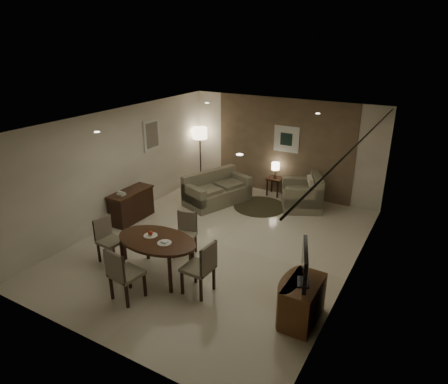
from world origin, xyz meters
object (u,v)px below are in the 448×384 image
Objects in this scene: console_desk at (132,205)px; side_table at (275,186)px; dining_table at (158,257)px; chair_right at (198,267)px; chair_near at (127,273)px; floor_lamp at (200,155)px; tv_cabinet at (303,302)px; sofa at (217,188)px; chair_far at (184,236)px; chair_left at (111,241)px; armchair at (302,192)px.

console_desk is 4.04m from side_table.
chair_right reaches higher than dining_table.
console_desk is 0.75× the size of dining_table.
chair_near is (2.09, -2.43, 0.12)m from console_desk.
console_desk reaches higher than side_table.
floor_lamp is at bearing -62.52° from chair_near.
tv_cabinet is at bearing 97.77° from chair_right.
floor_lamp is at bearing 89.90° from console_desk.
sofa reaches higher than console_desk.
side_table is at bearing 71.62° from chair_far.
sofa is (0.31, 3.62, -0.04)m from chair_left.
chair_far is 4.41m from floor_lamp.
chair_left is at bearing -155.68° from chair_far.
side_table is (-0.65, 4.93, -0.25)m from chair_right.
chair_right is 0.99× the size of armchair.
sofa reaches higher than side_table.
floor_lamp is (-2.08, 4.69, 0.48)m from dining_table.
chair_left reaches higher than tv_cabinet.
floor_lamp reaches higher than sofa.
chair_near reaches higher than dining_table.
dining_table reaches higher than side_table.
chair_right is (0.95, 0.74, 0.00)m from chair_near.
armchair reaches higher than dining_table.
chair_left reaches higher than chair_far.
console_desk is 1.33× the size of tv_cabinet.
sofa is at bearing -152.03° from chair_right.
dining_table is (2.08, -1.59, -0.00)m from console_desk.
chair_near is 5.31m from armchair.
chair_left reaches higher than console_desk.
sofa is at bearing 92.63° from chair_far.
console_desk is at bearing 34.65° from chair_left.
chair_near is 0.98× the size of armchair.
chair_left is at bearing -59.82° from console_desk.
chair_left is 1.79× the size of side_table.
side_table is at bearing -144.54° from armchair.
chair_left is at bearing -164.41° from sofa.
chair_near is at bearing -104.73° from chair_far.
chair_far is at bearing -61.47° from floor_lamp.
chair_left is at bearing -177.56° from tv_cabinet.
sofa is at bearing 136.26° from tv_cabinet.
chair_right reaches higher than chair_far.
console_desk is at bearing -126.39° from side_table.
dining_table is 1.61× the size of chair_near.
chair_near is 1.35m from chair_left.
armchair is at bearing 39.04° from console_desk.
dining_table is 5.16m from floor_lamp.
tv_cabinet is 1.86m from chair_right.
console_desk is 4.33m from armchair.
dining_table is 1.12m from chair_left.
tv_cabinet is at bearing -6.52° from armchair.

